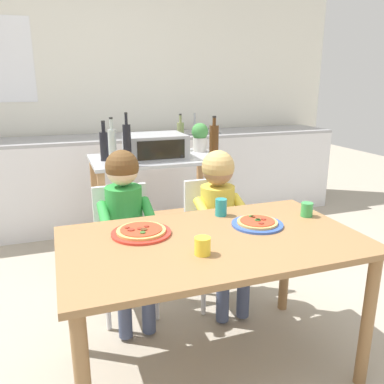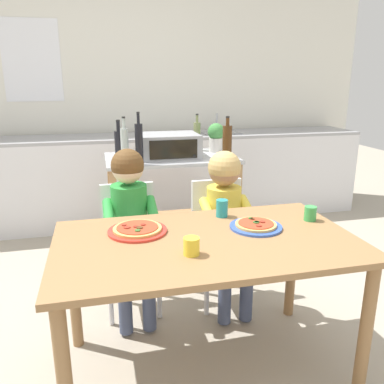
% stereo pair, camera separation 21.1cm
% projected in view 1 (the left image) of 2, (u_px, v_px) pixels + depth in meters
% --- Properties ---
extents(ground_plane, '(10.99, 10.99, 0.00)m').
position_uv_depth(ground_plane, '(158.00, 274.00, 3.08)').
color(ground_plane, '#A89E8C').
extents(back_wall_tiled, '(5.20, 0.13, 2.70)m').
position_uv_depth(back_wall_tiled, '(114.00, 91.00, 4.25)').
color(back_wall_tiled, white).
rests_on(back_wall_tiled, ground).
extents(kitchen_counter, '(4.68, 0.60, 1.11)m').
position_uv_depth(kitchen_counter, '(125.00, 179.00, 4.13)').
color(kitchen_counter, silver).
rests_on(kitchen_counter, ground).
extents(kitchen_island_cart, '(1.04, 0.64, 0.87)m').
position_uv_depth(kitchen_island_cart, '(158.00, 191.00, 3.22)').
color(kitchen_island_cart, '#B7BABF').
rests_on(kitchen_island_cart, ground).
extents(toaster_oven, '(0.46, 0.38, 0.19)m').
position_uv_depth(toaster_oven, '(155.00, 146.00, 3.09)').
color(toaster_oven, '#999BA0').
rests_on(toaster_oven, kitchen_island_cart).
extents(bottle_brown_beer, '(0.06, 0.06, 0.35)m').
position_uv_depth(bottle_brown_beer, '(112.00, 147.00, 2.78)').
color(bottle_brown_beer, '#ADB7B2').
rests_on(bottle_brown_beer, kitchen_island_cart).
extents(bottle_dark_olive_oil, '(0.07, 0.07, 0.30)m').
position_uv_depth(bottle_dark_olive_oil, '(104.00, 145.00, 2.98)').
color(bottle_dark_olive_oil, black).
rests_on(bottle_dark_olive_oil, kitchen_island_cart).
extents(bottle_tall_green_wine, '(0.06, 0.06, 0.38)m').
position_uv_depth(bottle_tall_green_wine, '(127.00, 144.00, 2.78)').
color(bottle_tall_green_wine, black).
rests_on(bottle_tall_green_wine, kitchen_island_cart).
extents(bottle_slim_sauce, '(0.06, 0.06, 0.32)m').
position_uv_depth(bottle_slim_sauce, '(181.00, 136.00, 3.40)').
color(bottle_slim_sauce, olive).
rests_on(bottle_slim_sauce, kitchen_island_cart).
extents(bottle_squat_spirits, '(0.07, 0.07, 0.33)m').
position_uv_depth(bottle_squat_spirits, '(214.00, 142.00, 3.01)').
color(bottle_squat_spirits, '#4C2D14').
rests_on(bottle_squat_spirits, kitchen_island_cart).
extents(potted_herb_plant, '(0.14, 0.14, 0.24)m').
position_uv_depth(potted_herb_plant, '(200.00, 136.00, 3.36)').
color(potted_herb_plant, beige).
rests_on(potted_herb_plant, kitchen_island_cart).
extents(dining_table, '(1.44, 0.83, 0.73)m').
position_uv_depth(dining_table, '(213.00, 256.00, 1.91)').
color(dining_table, olive).
rests_on(dining_table, ground).
extents(dining_chair_left, '(0.36, 0.36, 0.81)m').
position_uv_depth(dining_chair_left, '(124.00, 240.00, 2.50)').
color(dining_chair_left, silver).
rests_on(dining_chair_left, ground).
extents(dining_chair_right, '(0.36, 0.36, 0.81)m').
position_uv_depth(dining_chair_right, '(213.00, 231.00, 2.65)').
color(dining_chair_right, silver).
rests_on(dining_chair_right, ground).
extents(child_in_green_shirt, '(0.32, 0.42, 1.05)m').
position_uv_depth(child_in_green_shirt, '(126.00, 216.00, 2.33)').
color(child_in_green_shirt, '#424C6B').
rests_on(child_in_green_shirt, ground).
extents(child_in_yellow_shirt, '(0.32, 0.42, 1.02)m').
position_uv_depth(child_in_yellow_shirt, '(221.00, 208.00, 2.49)').
color(child_in_yellow_shirt, '#424C6B').
rests_on(child_in_yellow_shirt, ground).
extents(pizza_plate_red_rimmed, '(0.30, 0.30, 0.03)m').
position_uv_depth(pizza_plate_red_rimmed, '(141.00, 232.00, 1.93)').
color(pizza_plate_red_rimmed, red).
rests_on(pizza_plate_red_rimmed, dining_table).
extents(pizza_plate_blue_rimmed, '(0.27, 0.27, 0.03)m').
position_uv_depth(pizza_plate_blue_rimmed, '(257.00, 223.00, 2.04)').
color(pizza_plate_blue_rimmed, '#3356B7').
rests_on(pizza_plate_blue_rimmed, dining_table).
extents(drinking_cup_yellow, '(0.07, 0.07, 0.08)m').
position_uv_depth(drinking_cup_yellow, '(203.00, 246.00, 1.70)').
color(drinking_cup_yellow, yellow).
rests_on(drinking_cup_yellow, dining_table).
extents(drinking_cup_green, '(0.07, 0.07, 0.08)m').
position_uv_depth(drinking_cup_green, '(307.00, 210.00, 2.18)').
color(drinking_cup_green, green).
rests_on(drinking_cup_green, dining_table).
extents(drinking_cup_teal, '(0.07, 0.07, 0.10)m').
position_uv_depth(drinking_cup_teal, '(221.00, 207.00, 2.19)').
color(drinking_cup_teal, teal).
rests_on(drinking_cup_teal, dining_table).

